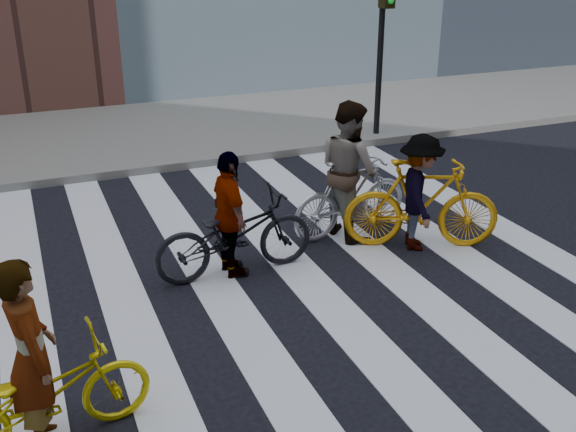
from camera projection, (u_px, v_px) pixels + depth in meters
ground at (274, 298)px, 7.98m from camera, size 100.00×100.00×0.00m
sidewalk_far at (146, 133)px, 14.35m from camera, size 100.00×5.00×0.15m
zebra_crosswalk at (274, 298)px, 7.98m from camera, size 8.25×10.00×0.01m
traffic_signal at (383, 29)px, 13.18m from camera, size 0.22×0.42×3.33m
bike_yellow_left at (45, 396)px, 5.56m from camera, size 1.84×0.86×0.93m
bike_silver_mid at (351, 196)px, 9.50m from camera, size 1.95×0.81×1.14m
bike_yellow_right at (422, 204)px, 9.07m from camera, size 2.15×1.38×1.26m
bike_dark_rear at (235, 235)px, 8.36m from camera, size 2.08×0.78×1.08m
rider_left at (31, 356)px, 5.38m from camera, size 0.50×0.68×1.73m
rider_mid at (349, 170)px, 9.33m from camera, size 0.87×1.04×1.94m
rider_right at (419, 193)px, 8.99m from camera, size 0.96×1.18×1.60m
rider_rear at (230, 215)px, 8.24m from camera, size 0.42×0.96×1.62m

